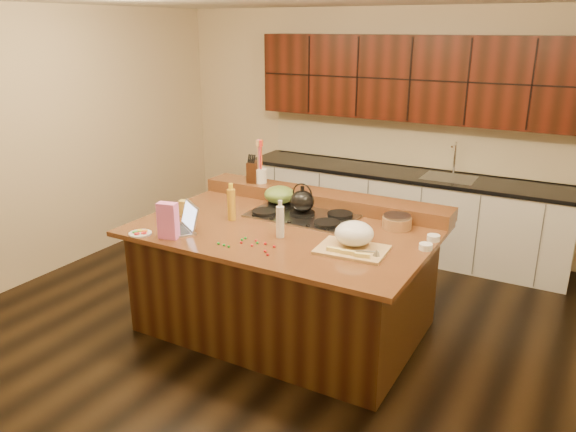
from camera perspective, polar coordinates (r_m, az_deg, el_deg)
The scene contains 34 objects.
room at distance 4.49m, azimuth -0.31°, elevation 4.06°, with size 5.52×5.02×2.72m.
island at distance 4.79m, azimuth -0.29°, elevation -6.25°, with size 2.40×1.60×0.92m.
back_ledge at distance 5.18m, azimuth 3.52°, elevation 1.80°, with size 2.40×0.30×0.12m, color black.
cooktop at distance 4.86m, azimuth 1.44°, elevation 0.11°, with size 0.92×0.52×0.05m.
back_counter at distance 6.45m, azimuth 11.90°, elevation 4.86°, with size 3.70×0.66×2.40m.
kettle at distance 4.82m, azimuth 1.45°, elevation 1.51°, with size 0.21×0.21×0.19m, color black.
green_bowl at distance 5.07m, azimuth -0.86°, elevation 2.19°, with size 0.28×0.28×0.15m, color #506D2B.
laptop at distance 4.60m, azimuth -10.59°, elevation -0.75°, with size 0.40×0.38×0.22m.
oil_bottle at distance 4.76m, azimuth -5.77°, elevation 1.14°, with size 0.07×0.07×0.27m, color gold.
vinegar_bottle at distance 4.35m, azimuth -0.81°, elevation -0.61°, with size 0.06×0.06×0.25m, color silver.
wooden_tray at distance 4.17m, azimuth 6.68°, elevation -2.14°, with size 0.53×0.42×0.20m.
ramekin_a at distance 4.24m, azimuth 6.27°, elevation -2.76°, with size 0.10×0.10×0.04m, color white.
ramekin_b at distance 4.27m, azimuth 13.82°, elevation -3.04°, with size 0.10×0.10×0.04m, color white.
ramekin_c at distance 4.46m, azimuth 14.56°, elevation -2.16°, with size 0.10×0.10×0.04m, color white.
strainer_bowl at distance 4.67m, azimuth 11.00°, elevation -0.66°, with size 0.24×0.24×0.09m, color #996B3F.
kitchen_timer at distance 4.03m, azimuth 8.97°, elevation -3.85°, with size 0.08×0.08×0.07m, color silver.
pink_bag at distance 4.43m, azimuth -12.09°, elevation -0.46°, with size 0.15×0.08×0.28m, color pink.
candy_plate at distance 4.61m, azimuth -14.78°, elevation -1.72°, with size 0.18×0.18×0.01m, color white.
package_box at distance 4.97m, azimuth -10.47°, elevation 0.81°, with size 0.09×0.07×0.13m, color gold.
utensil_crock at distance 5.46m, azimuth -2.80°, elevation 4.11°, with size 0.12×0.12×0.14m, color white.
knife_block at distance 5.49m, azimuth -3.45°, elevation 4.50°, with size 0.10×0.16×0.20m, color black.
gumdrop_0 at distance 4.24m, azimuth -2.32°, elevation -2.81°, with size 0.02×0.02×0.02m, color red.
gumdrop_1 at distance 4.28m, azimuth -7.08°, elevation -2.77°, with size 0.02×0.02×0.02m, color #198C26.
gumdrop_2 at distance 4.04m, azimuth -2.08°, elevation -3.95°, with size 0.02×0.02×0.02m, color red.
gumdrop_3 at distance 4.24m, azimuth -6.51°, elevation -2.94°, with size 0.02×0.02×0.02m, color #198C26.
gumdrop_4 at distance 4.19m, azimuth -1.42°, elevation -3.11°, with size 0.02×0.02×0.02m, color red.
gumdrop_5 at distance 4.33m, azimuth -4.70°, elevation -2.40°, with size 0.02×0.02×0.02m, color #198C26.
gumdrop_6 at distance 4.21m, azimuth -3.68°, elevation -3.00°, with size 0.02×0.02×0.02m, color red.
gumdrop_7 at distance 4.36m, azimuth -4.35°, elevation -2.25°, with size 0.02×0.02×0.02m, color #198C26.
gumdrop_8 at distance 4.27m, azimuth -4.78°, elevation -2.71°, with size 0.02×0.02×0.02m, color red.
gumdrop_9 at distance 4.26m, azimuth -3.14°, elevation -2.73°, with size 0.02×0.02×0.02m, color #198C26.
gumdrop_10 at distance 4.10m, azimuth -2.34°, elevation -3.58°, with size 0.02×0.02×0.02m, color red.
gumdrop_11 at distance 4.21m, azimuth -6.05°, elevation -3.10°, with size 0.02×0.02×0.02m, color #198C26.
gumdrop_12 at distance 4.30m, azimuth -3.27°, elevation -2.51°, with size 0.02×0.02×0.02m, color red.
Camera 1 is at (2.14, -3.77, 2.49)m, focal length 35.00 mm.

